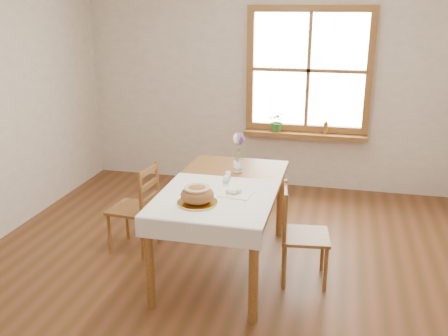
{
  "coord_description": "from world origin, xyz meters",
  "views": [
    {
      "loc": [
        0.91,
        -3.5,
        2.18
      ],
      "look_at": [
        0.0,
        0.3,
        0.9
      ],
      "focal_mm": 40.0,
      "sensor_mm": 36.0,
      "label": 1
    }
  ],
  "objects_px": {
    "dining_table": "(224,195)",
    "chair_left": "(133,207)",
    "chair_right": "(305,235)",
    "bread_plate": "(197,203)",
    "flower_vase": "(238,167)"
  },
  "relations": [
    {
      "from": "dining_table",
      "to": "chair_right",
      "type": "xyz_separation_m",
      "value": [
        0.7,
        -0.07,
        -0.26
      ]
    },
    {
      "from": "dining_table",
      "to": "flower_vase",
      "type": "distance_m",
      "value": 0.38
    },
    {
      "from": "dining_table",
      "to": "chair_left",
      "type": "relative_size",
      "value": 1.93
    },
    {
      "from": "dining_table",
      "to": "chair_left",
      "type": "distance_m",
      "value": 0.93
    },
    {
      "from": "chair_left",
      "to": "flower_vase",
      "type": "height_order",
      "value": "flower_vase"
    },
    {
      "from": "dining_table",
      "to": "flower_vase",
      "type": "bearing_deg",
      "value": 82.99
    },
    {
      "from": "chair_left",
      "to": "dining_table",
      "type": "bearing_deg",
      "value": 87.36
    },
    {
      "from": "chair_right",
      "to": "bread_plate",
      "type": "bearing_deg",
      "value": 109.59
    },
    {
      "from": "chair_left",
      "to": "flower_vase",
      "type": "distance_m",
      "value": 1.03
    },
    {
      "from": "chair_left",
      "to": "bread_plate",
      "type": "height_order",
      "value": "chair_left"
    },
    {
      "from": "bread_plate",
      "to": "dining_table",
      "type": "bearing_deg",
      "value": 78.68
    },
    {
      "from": "flower_vase",
      "to": "bread_plate",
      "type": "bearing_deg",
      "value": -99.48
    },
    {
      "from": "chair_right",
      "to": "flower_vase",
      "type": "relative_size",
      "value": 8.61
    },
    {
      "from": "dining_table",
      "to": "bread_plate",
      "type": "relative_size",
      "value": 5.44
    },
    {
      "from": "chair_left",
      "to": "bread_plate",
      "type": "relative_size",
      "value": 2.82
    }
  ]
}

